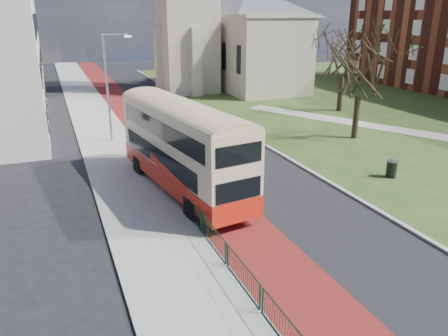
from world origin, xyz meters
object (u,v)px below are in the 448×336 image
bus (182,144)px  litter_bin (392,169)px  winter_tree_near (362,61)px  winter_tree_far (344,49)px  streetlamp (109,82)px

bus → litter_bin: (12.35, -2.63, -2.20)m
litter_bin → winter_tree_near: bearing=66.5°
bus → winter_tree_far: (21.07, 14.76, 3.41)m
streetlamp → bus: 12.18m
bus → winter_tree_far: bearing=26.7°
bus → winter_tree_near: (15.92, 5.58, 3.30)m
streetlamp → winter_tree_far: 23.43m
bus → winter_tree_near: size_ratio=1.37×
winter_tree_far → streetlamp: bearing=-172.9°
bus → winter_tree_far: winter_tree_far is taller
streetlamp → winter_tree_far: (23.20, 2.90, 1.60)m
winter_tree_far → litter_bin: bearing=-116.6°
litter_bin → streetlamp: bearing=135.0°
streetlamp → winter_tree_far: bearing=7.1°
bus → litter_bin: 12.82m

